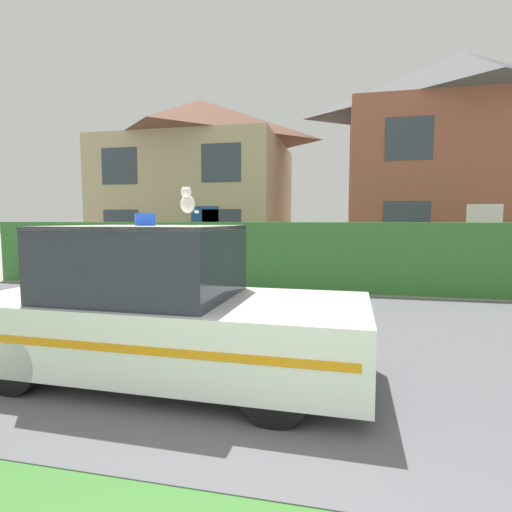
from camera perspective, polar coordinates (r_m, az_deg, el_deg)
name	(u,v)px	position (r m, az deg, el deg)	size (l,w,h in m)	color
road_strip	(304,338)	(5.63, 6.81, -11.52)	(28.00, 6.50, 0.01)	#5B5B60
garden_hedge	(270,255)	(9.55, 2.05, 0.13)	(14.54, 0.83, 1.57)	#3D7F38
police_car	(162,310)	(4.20, -13.26, -7.47)	(3.98, 1.66, 1.67)	black
cat	(188,202)	(3.97, -9.75, 7.59)	(0.18, 0.31, 0.26)	silver
house_left	(201,178)	(17.55, -7.86, 10.92)	(7.30, 6.77, 6.68)	tan
house_right	(458,158)	(16.65, 26.86, 12.38)	(8.02, 5.96, 7.61)	#93513D
wheelie_bin	(385,261)	(11.36, 17.99, -0.70)	(0.68, 0.74, 1.02)	#23662D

